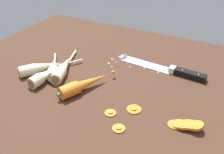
# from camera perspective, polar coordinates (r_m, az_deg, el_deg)

# --- Properties ---
(ground_plane) EXTENTS (1.20, 0.90, 0.04)m
(ground_plane) POSITION_cam_1_polar(r_m,az_deg,el_deg) (0.91, 0.59, -1.28)
(ground_plane) COLOR #42281C
(chefs_knife) EXTENTS (0.35, 0.06, 0.04)m
(chefs_knife) POSITION_cam_1_polar(r_m,az_deg,el_deg) (0.96, 9.94, 2.31)
(chefs_knife) COLOR silver
(chefs_knife) RESTS_ON ground_plane
(whole_carrot) EXTENTS (0.11, 0.20, 0.04)m
(whole_carrot) POSITION_cam_1_polar(r_m,az_deg,el_deg) (0.83, -6.42, -1.71)
(whole_carrot) COLOR orange
(whole_carrot) RESTS_ON ground_plane
(parsnip_front) EXTENTS (0.15, 0.20, 0.04)m
(parsnip_front) POSITION_cam_1_polar(r_m,az_deg,el_deg) (0.95, -15.49, 2.01)
(parsnip_front) COLOR beige
(parsnip_front) RESTS_ON ground_plane
(parsnip_mid_left) EXTENTS (0.05, 0.18, 0.04)m
(parsnip_mid_left) POSITION_cam_1_polar(r_m,az_deg,el_deg) (0.90, -14.92, 0.16)
(parsnip_mid_left) COLOR beige
(parsnip_mid_left) RESTS_ON ground_plane
(parsnip_mid_right) EXTENTS (0.13, 0.17, 0.04)m
(parsnip_mid_right) POSITION_cam_1_polar(r_m,az_deg,el_deg) (0.93, -12.80, 1.87)
(parsnip_mid_right) COLOR beige
(parsnip_mid_right) RESTS_ON ground_plane
(parsnip_back) EXTENTS (0.10, 0.23, 0.04)m
(parsnip_back) POSITION_cam_1_polar(r_m,az_deg,el_deg) (0.93, -10.80, 1.87)
(parsnip_back) COLOR beige
(parsnip_back) RESTS_ON ground_plane
(carrot_slice_stack) EXTENTS (0.09, 0.04, 0.03)m
(carrot_slice_stack) POSITION_cam_1_polar(r_m,az_deg,el_deg) (0.72, 15.91, -10.13)
(carrot_slice_stack) COLOR orange
(carrot_slice_stack) RESTS_ON ground_plane
(carrot_slice_stray_near) EXTENTS (0.03, 0.03, 0.01)m
(carrot_slice_stray_near) POSITION_cam_1_polar(r_m,az_deg,el_deg) (0.69, 1.49, -11.20)
(carrot_slice_stray_near) COLOR orange
(carrot_slice_stray_near) RESTS_ON ground_plane
(carrot_slice_stray_mid) EXTENTS (0.04, 0.04, 0.01)m
(carrot_slice_stray_mid) POSITION_cam_1_polar(r_m,az_deg,el_deg) (0.75, 4.88, -7.04)
(carrot_slice_stray_mid) COLOR orange
(carrot_slice_stray_mid) RESTS_ON ground_plane
(carrot_slice_stray_far) EXTENTS (0.03, 0.03, 0.01)m
(carrot_slice_stray_far) POSITION_cam_1_polar(r_m,az_deg,el_deg) (0.74, -0.36, -7.86)
(carrot_slice_stray_far) COLOR orange
(carrot_slice_stray_far) RESTS_ON ground_plane
(mince_crumbs) EXTENTS (0.20, 0.08, 0.01)m
(mince_crumbs) POSITION_cam_1_polar(r_m,az_deg,el_deg) (0.97, 2.97, 2.77)
(mince_crumbs) COLOR beige
(mince_crumbs) RESTS_ON ground_plane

